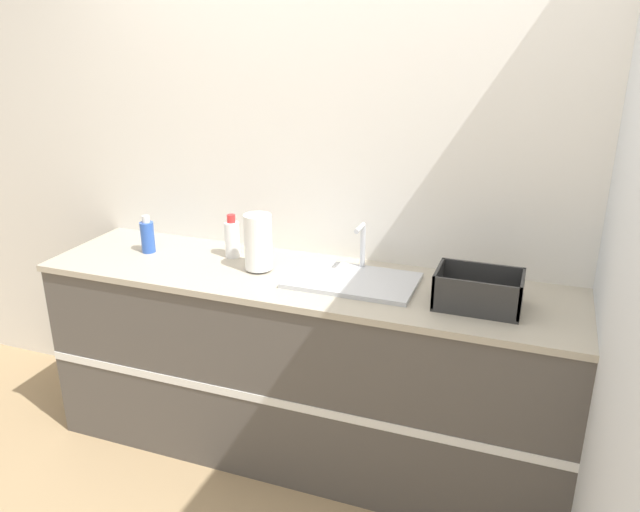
{
  "coord_description": "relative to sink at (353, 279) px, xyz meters",
  "views": [
    {
      "loc": [
        0.97,
        -2.1,
        2.0
      ],
      "look_at": [
        0.09,
        0.27,
        1.05
      ],
      "focal_mm": 35.0,
      "sensor_mm": 36.0,
      "label": 1
    }
  ],
  "objects": [
    {
      "name": "bottle_white_spray",
      "position": [
        -0.64,
        0.1,
        0.08
      ],
      "size": [
        0.07,
        0.07,
        0.21
      ],
      "color": "white",
      "rests_on": "counter_cabinet"
    },
    {
      "name": "wall_back",
      "position": [
        -0.23,
        0.31,
        0.35
      ],
      "size": [
        4.83,
        0.06,
        2.6
      ],
      "color": "silver",
      "rests_on": "ground_plane"
    },
    {
      "name": "dish_rack",
      "position": [
        0.54,
        -0.07,
        0.04
      ],
      "size": [
        0.34,
        0.22,
        0.15
      ],
      "color": "#2D2D2D",
      "rests_on": "counter_cabinet"
    },
    {
      "name": "sink",
      "position": [
        0.0,
        0.0,
        0.0
      ],
      "size": [
        0.56,
        0.34,
        0.23
      ],
      "color": "silver",
      "rests_on": "counter_cabinet"
    },
    {
      "name": "wall_right",
      "position": [
        1.02,
        -0.01,
        0.35
      ],
      "size": [
        0.06,
        2.6,
        2.6
      ],
      "color": "silver",
      "rests_on": "ground_plane"
    },
    {
      "name": "bottle_blue",
      "position": [
        -1.07,
        0.02,
        0.07
      ],
      "size": [
        0.07,
        0.07,
        0.19
      ],
      "color": "#2D56B7",
      "rests_on": "counter_cabinet"
    },
    {
      "name": "ground_plane",
      "position": [
        -0.23,
        -0.31,
        -0.95
      ],
      "size": [
        12.0,
        12.0,
        0.0
      ],
      "primitive_type": "plane",
      "color": "tan"
    },
    {
      "name": "counter_cabinet",
      "position": [
        -0.23,
        -0.01,
        -0.48
      ],
      "size": [
        2.46,
        0.62,
        0.93
      ],
      "color": "#514C47",
      "rests_on": "ground_plane"
    },
    {
      "name": "paper_towel_roll",
      "position": [
        -0.45,
        -0.01,
        0.12
      ],
      "size": [
        0.13,
        0.13,
        0.27
      ],
      "color": "#4C4C51",
      "rests_on": "counter_cabinet"
    }
  ]
}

